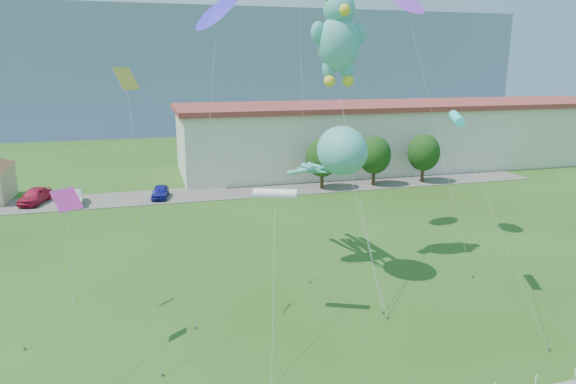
{
  "coord_description": "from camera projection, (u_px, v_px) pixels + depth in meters",
  "views": [
    {
      "loc": [
        -7.86,
        -16.5,
        12.86
      ],
      "look_at": [
        -1.02,
        8.0,
        6.57
      ],
      "focal_mm": 32.0,
      "sensor_mm": 36.0,
      "label": 1
    }
  ],
  "objects": [
    {
      "name": "parked_car_silver",
      "position": [
        74.0,
        197.0,
        48.53
      ],
      "size": [
        1.91,
        4.18,
        1.33
      ],
      "primitive_type": "imported",
      "rotation": [
        0.0,
        0.0,
        0.13
      ],
      "color": "#BCBCC3",
      "rests_on": "parking_strip"
    },
    {
      "name": "small_kite_yellow",
      "position": [
        130.0,
        112.0,
        22.91
      ],
      "size": [
        1.39,
        5.34,
        12.72
      ],
      "color": "gold",
      "rests_on": "ground"
    },
    {
      "name": "parked_car_blue",
      "position": [
        160.0,
        192.0,
        50.8
      ],
      "size": [
        2.03,
        3.86,
        1.25
      ],
      "primitive_type": "imported",
      "rotation": [
        0.0,
        0.0,
        -0.16
      ],
      "color": "navy",
      "rests_on": "parking_strip"
    },
    {
      "name": "warehouse",
      "position": [
        412.0,
        134.0,
        67.5
      ],
      "size": [
        61.0,
        15.0,
        8.2
      ],
      "color": "beige",
      "rests_on": "ground"
    },
    {
      "name": "parked_car_red",
      "position": [
        35.0,
        196.0,
        48.78
      ],
      "size": [
        2.84,
        4.73,
        1.51
      ],
      "primitive_type": "imported",
      "rotation": [
        0.0,
        0.0,
        -0.26
      ],
      "color": "#AE1534",
      "rests_on": "parking_strip"
    },
    {
      "name": "hill_ridge",
      "position": [
        173.0,
        67.0,
        129.77
      ],
      "size": [
        160.0,
        50.0,
        25.0
      ],
      "primitive_type": "cube",
      "color": "#7488A1",
      "rests_on": "ground"
    },
    {
      "name": "teddy_bear_kite",
      "position": [
        339.0,
        36.0,
        31.2
      ],
      "size": [
        3.58,
        9.09,
        17.3
      ],
      "color": "teal",
      "rests_on": "ground"
    },
    {
      "name": "small_kite_cyan",
      "position": [
        457.0,
        120.0,
        27.18
      ],
      "size": [
        1.7,
        7.87,
        10.57
      ],
      "color": "#36EDF6",
      "rests_on": "ground"
    },
    {
      "name": "tree_near",
      "position": [
        322.0,
        158.0,
        54.15
      ],
      "size": [
        3.6,
        3.6,
        5.47
      ],
      "color": "#3F2B19",
      "rests_on": "ground"
    },
    {
      "name": "octopus_kite",
      "position": [
        335.0,
        159.0,
        31.22
      ],
      "size": [
        2.87,
        12.14,
        9.45
      ],
      "color": "teal",
      "rests_on": "ground"
    },
    {
      "name": "small_kite_white",
      "position": [
        275.0,
        195.0,
        25.48
      ],
      "size": [
        2.03,
        7.21,
        7.08
      ],
      "color": "white",
      "rests_on": "ground"
    },
    {
      "name": "parking_strip",
      "position": [
        228.0,
        192.0,
        53.29
      ],
      "size": [
        70.0,
        6.0,
        0.06
      ],
      "primitive_type": "cube",
      "color": "#59544C",
      "rests_on": "ground"
    },
    {
      "name": "small_kite_pink",
      "position": [
        68.0,
        218.0,
        22.04
      ],
      "size": [
        1.29,
        5.69,
        7.61
      ],
      "color": "#DC30A3",
      "rests_on": "ground"
    },
    {
      "name": "small_kite_purple",
      "position": [
        408.0,
        8.0,
        34.78
      ],
      "size": [
        2.31,
        8.59,
        17.76
      ],
      "color": "purple",
      "rests_on": "ground"
    },
    {
      "name": "tree_far",
      "position": [
        424.0,
        153.0,
        57.29
      ],
      "size": [
        3.6,
        3.6,
        5.47
      ],
      "color": "#3F2B19",
      "rests_on": "ground"
    },
    {
      "name": "tree_mid",
      "position": [
        374.0,
        155.0,
        55.72
      ],
      "size": [
        3.6,
        3.6,
        5.47
      ],
      "color": "#3F2B19",
      "rests_on": "ground"
    },
    {
      "name": "small_kite_blue",
      "position": [
        216.0,
        18.0,
        28.89
      ],
      "size": [
        3.5,
        7.51,
        16.51
      ],
      "color": "#3025D4",
      "rests_on": "ground"
    }
  ]
}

